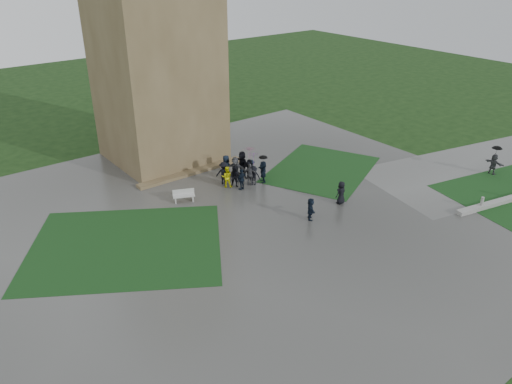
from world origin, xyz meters
TOP-DOWN VIEW (x-y plane):
  - ground at (0.00, 0.00)m, footprint 120.00×120.00m
  - plaza at (0.00, 2.00)m, footprint 34.00×34.00m
  - lawn_inset_left at (-8.50, 4.00)m, footprint 14.10×13.46m
  - lawn_inset_right at (8.50, 5.00)m, footprint 11.12×10.15m
  - tower at (0.00, 15.00)m, footprint 8.00×8.00m
  - tower_plinth at (0.00, 10.60)m, footprint 9.00×0.80m
  - bench at (-2.87, 6.85)m, footprint 1.54×1.02m
  - visitor_cluster at (2.36, 7.01)m, footprint 3.72×3.72m
  - pedestrian_mid at (2.26, -0.32)m, footprint 1.23×1.39m
  - pedestrian_near at (5.43, 0.03)m, footprint 0.81×0.57m
  - pedestrian_path at (18.33, -3.68)m, footprint 0.75×1.51m

SIDE VIEW (x-z plane):
  - ground at x=0.00m, z-range 0.00..0.00m
  - plaza at x=0.00m, z-range 0.00..0.02m
  - lawn_inset_left at x=-8.50m, z-range 0.02..0.03m
  - lawn_inset_right at x=8.50m, z-range 0.02..0.03m
  - tower_plinth at x=0.00m, z-range 0.02..0.24m
  - bench at x=-2.87m, z-range 0.03..0.89m
  - pedestrian_mid at x=2.26m, z-range 0.02..1.50m
  - pedestrian_near at x=5.43m, z-range 0.02..1.64m
  - visitor_cluster at x=2.36m, z-range -0.20..2.36m
  - pedestrian_path at x=18.33m, z-range -0.07..2.24m
  - tower at x=0.00m, z-range 0.00..18.00m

